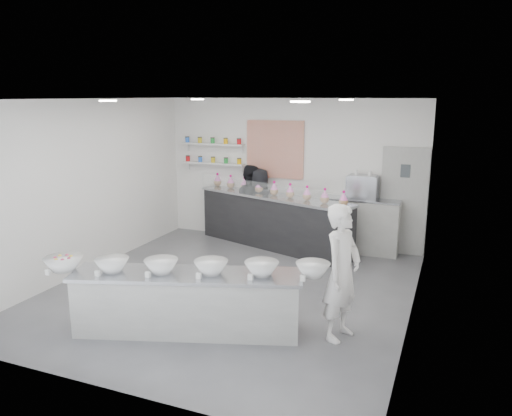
{
  "coord_description": "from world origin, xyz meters",
  "views": [
    {
      "loc": [
        3.18,
        -6.82,
        3.06
      ],
      "look_at": [
        0.27,
        0.4,
        1.29
      ],
      "focal_mm": 35.0,
      "sensor_mm": 36.0,
      "label": 1
    }
  ],
  "objects_px": {
    "espresso_machine": "(362,187)",
    "staff_right": "(260,206)",
    "staff_left": "(249,203)",
    "back_bar": "(274,221)",
    "woman_prep": "(342,273)",
    "espresso_ledge": "(361,226)",
    "prep_counter": "(187,303)"
  },
  "relations": [
    {
      "from": "prep_counter",
      "to": "espresso_machine",
      "type": "distance_m",
      "value": 4.62
    },
    {
      "from": "back_bar",
      "to": "staff_right",
      "type": "xyz_separation_m",
      "value": [
        -0.4,
        0.25,
        0.24
      ]
    },
    {
      "from": "woman_prep",
      "to": "staff_right",
      "type": "distance_m",
      "value": 4.42
    },
    {
      "from": "woman_prep",
      "to": "staff_left",
      "type": "distance_m",
      "value": 4.56
    },
    {
      "from": "prep_counter",
      "to": "espresso_ledge",
      "type": "distance_m",
      "value": 4.54
    },
    {
      "from": "espresso_ledge",
      "to": "staff_left",
      "type": "relative_size",
      "value": 0.89
    },
    {
      "from": "back_bar",
      "to": "woman_prep",
      "type": "height_order",
      "value": "woman_prep"
    },
    {
      "from": "staff_left",
      "to": "staff_right",
      "type": "xyz_separation_m",
      "value": [
        0.25,
        0.0,
        -0.03
      ]
    },
    {
      "from": "back_bar",
      "to": "staff_left",
      "type": "bearing_deg",
      "value": 177.46
    },
    {
      "from": "espresso_machine",
      "to": "staff_right",
      "type": "distance_m",
      "value": 2.17
    },
    {
      "from": "prep_counter",
      "to": "espresso_ledge",
      "type": "relative_size",
      "value": 2.04
    },
    {
      "from": "prep_counter",
      "to": "back_bar",
      "type": "xyz_separation_m",
      "value": [
        -0.24,
        3.97,
        0.14
      ]
    },
    {
      "from": "espresso_ledge",
      "to": "staff_right",
      "type": "distance_m",
      "value": 2.14
    },
    {
      "from": "back_bar",
      "to": "prep_counter",
      "type": "bearing_deg",
      "value": -68.15
    },
    {
      "from": "prep_counter",
      "to": "espresso_machine",
      "type": "height_order",
      "value": "espresso_machine"
    },
    {
      "from": "woman_prep",
      "to": "staff_right",
      "type": "xyz_separation_m",
      "value": [
        -2.54,
        3.62,
        -0.09
      ]
    },
    {
      "from": "back_bar",
      "to": "espresso_machine",
      "type": "distance_m",
      "value": 1.9
    },
    {
      "from": "espresso_machine",
      "to": "woman_prep",
      "type": "distance_m",
      "value": 3.74
    },
    {
      "from": "back_bar",
      "to": "staff_right",
      "type": "height_order",
      "value": "staff_right"
    },
    {
      "from": "staff_right",
      "to": "prep_counter",
      "type": "bearing_deg",
      "value": 76.82
    },
    {
      "from": "staff_left",
      "to": "staff_right",
      "type": "bearing_deg",
      "value": 166.03
    },
    {
      "from": "woman_prep",
      "to": "prep_counter",
      "type": "bearing_deg",
      "value": 123.76
    },
    {
      "from": "espresso_machine",
      "to": "woman_prep",
      "type": "bearing_deg",
      "value": -83.35
    },
    {
      "from": "staff_right",
      "to": "staff_left",
      "type": "bearing_deg",
      "value": -21.83
    },
    {
      "from": "woman_prep",
      "to": "espresso_ledge",
      "type": "bearing_deg",
      "value": 22.57
    },
    {
      "from": "espresso_machine",
      "to": "espresso_ledge",
      "type": "bearing_deg",
      "value": 0.0
    },
    {
      "from": "espresso_ledge",
      "to": "staff_right",
      "type": "height_order",
      "value": "staff_right"
    },
    {
      "from": "espresso_ledge",
      "to": "staff_left",
      "type": "distance_m",
      "value": 2.39
    },
    {
      "from": "espresso_machine",
      "to": "back_bar",
      "type": "bearing_deg",
      "value": -169.2
    },
    {
      "from": "espresso_ledge",
      "to": "back_bar",
      "type": "bearing_deg",
      "value": -169.31
    },
    {
      "from": "espresso_ledge",
      "to": "woman_prep",
      "type": "bearing_deg",
      "value": -83.63
    },
    {
      "from": "prep_counter",
      "to": "woman_prep",
      "type": "distance_m",
      "value": 2.04
    }
  ]
}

